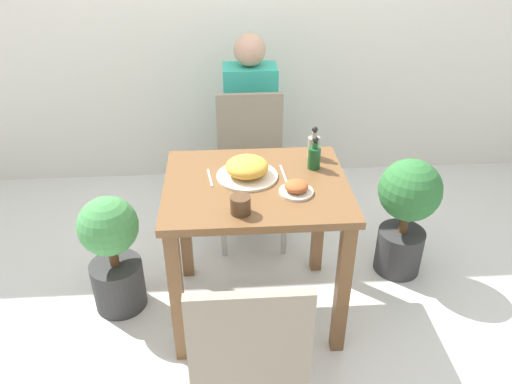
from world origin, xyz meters
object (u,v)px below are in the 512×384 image
(food_plate, at_px, (247,169))
(potted_plant_right, at_px, (406,210))
(potted_plant_left, at_px, (113,252))
(person_figure, at_px, (250,124))
(side_plate, at_px, (296,188))
(sauce_bottle, at_px, (314,146))
(chair_far, at_px, (251,162))
(condiment_bottle, at_px, (314,156))
(drink_cup, at_px, (240,205))
(chair_near, at_px, (248,354))

(food_plate, distance_m, potted_plant_right, 0.99)
(potted_plant_left, height_order, person_figure, person_figure)
(potted_plant_left, bearing_deg, side_plate, -11.22)
(sauce_bottle, relative_size, potted_plant_right, 0.23)
(chair_far, distance_m, condiment_bottle, 0.73)
(drink_cup, bearing_deg, potted_plant_right, 28.50)
(food_plate, bearing_deg, potted_plant_left, 178.39)
(condiment_bottle, distance_m, potted_plant_right, 0.71)
(chair_near, height_order, drink_cup, chair_near)
(chair_near, xyz_separation_m, potted_plant_right, (0.92, 1.01, -0.09))
(condiment_bottle, bearing_deg, side_plate, -117.14)
(chair_far, relative_size, potted_plant_left, 1.35)
(potted_plant_left, distance_m, potted_plant_right, 1.57)
(chair_far, height_order, side_plate, chair_far)
(chair_far, distance_m, sauce_bottle, 0.64)
(chair_near, height_order, food_plate, chair_near)
(chair_near, height_order, condiment_bottle, condiment_bottle)
(condiment_bottle, xyz_separation_m, person_figure, (-0.25, 0.97, -0.25))
(chair_far, xyz_separation_m, potted_plant_right, (0.83, -0.45, -0.09))
(chair_far, height_order, food_plate, chair_far)
(condiment_bottle, bearing_deg, drink_cup, -135.10)
(chair_near, distance_m, food_plate, 0.86)
(side_plate, distance_m, potted_plant_left, 1.01)
(side_plate, height_order, condiment_bottle, condiment_bottle)
(sauce_bottle, height_order, condiment_bottle, same)
(sauce_bottle, bearing_deg, chair_far, 120.74)
(chair_far, bearing_deg, potted_plant_left, -138.99)
(food_plate, bearing_deg, condiment_bottle, 11.87)
(potted_plant_left, bearing_deg, chair_far, 41.01)
(chair_far, distance_m, food_plate, 0.73)
(potted_plant_left, bearing_deg, food_plate, -1.61)
(drink_cup, relative_size, condiment_bottle, 0.52)
(condiment_bottle, bearing_deg, potted_plant_right, 13.81)
(chair_far, height_order, potted_plant_left, chair_far)
(chair_near, distance_m, chair_far, 1.47)
(chair_far, xyz_separation_m, condiment_bottle, (0.27, -0.59, 0.33))
(potted_plant_right, bearing_deg, chair_far, 151.15)
(drink_cup, height_order, potted_plant_right, drink_cup)
(food_plate, bearing_deg, drink_cup, -98.27)
(potted_plant_right, bearing_deg, potted_plant_left, -173.21)
(chair_far, relative_size, person_figure, 0.76)
(person_figure, bearing_deg, drink_cup, -95.02)
(sauce_bottle, xyz_separation_m, potted_plant_right, (0.54, 0.02, -0.42))
(drink_cup, relative_size, potted_plant_right, 0.12)
(chair_far, bearing_deg, sauce_bottle, -59.26)
(drink_cup, height_order, person_figure, person_figure)
(condiment_bottle, relative_size, person_figure, 0.14)
(chair_near, relative_size, side_plate, 5.84)
(potted_plant_left, bearing_deg, sauce_bottle, 9.12)
(drink_cup, bearing_deg, person_figure, 84.98)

